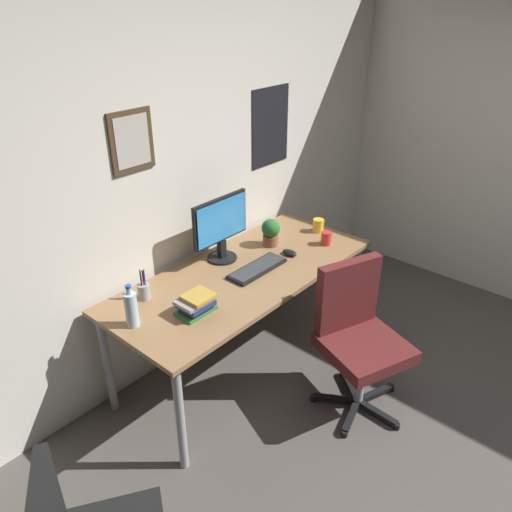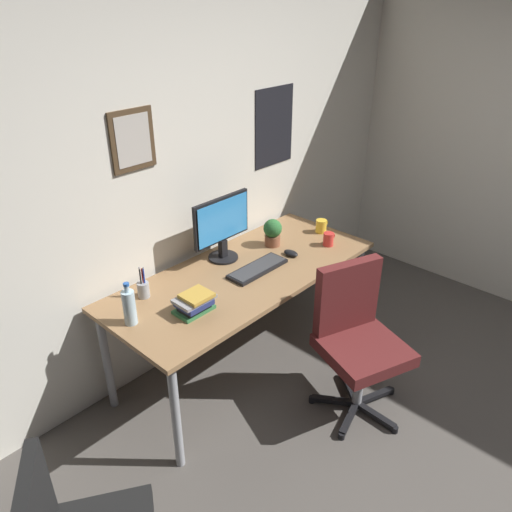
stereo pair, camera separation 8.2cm
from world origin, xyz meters
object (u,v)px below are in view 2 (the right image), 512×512
(coffee_mug_near, at_px, (321,226))
(pen_cup, at_px, (143,289))
(potted_plant, at_px, (273,232))
(book_stack_left, at_px, (195,303))
(keyboard, at_px, (258,268))
(coffee_mug_far, at_px, (329,239))
(water_bottle, at_px, (129,307))
(office_chair, at_px, (356,333))
(computer_mouse, at_px, (291,253))
(monitor, at_px, (222,226))

(coffee_mug_near, distance_m, pen_cup, 1.45)
(potted_plant, bearing_deg, book_stack_left, -166.30)
(keyboard, distance_m, coffee_mug_far, 0.62)
(water_bottle, bearing_deg, coffee_mug_near, -2.41)
(potted_plant, distance_m, book_stack_left, 0.94)
(pen_cup, bearing_deg, coffee_mug_near, -9.33)
(office_chair, bearing_deg, coffee_mug_near, 49.84)
(potted_plant, bearing_deg, pen_cup, 173.84)
(keyboard, distance_m, computer_mouse, 0.30)
(book_stack_left, bearing_deg, office_chair, -42.26)
(coffee_mug_near, distance_m, book_stack_left, 1.32)
(office_chair, distance_m, potted_plant, 0.94)
(coffee_mug_near, bearing_deg, coffee_mug_far, -130.11)
(keyboard, relative_size, computer_mouse, 3.91)
(office_chair, distance_m, coffee_mug_far, 0.79)
(monitor, xyz_separation_m, coffee_mug_far, (0.64, -0.41, -0.19))
(keyboard, relative_size, coffee_mug_near, 3.65)
(pen_cup, xyz_separation_m, book_stack_left, (0.11, -0.33, 0.00))
(keyboard, distance_m, pen_cup, 0.74)
(computer_mouse, xyz_separation_m, book_stack_left, (-0.88, -0.03, 0.04))
(pen_cup, bearing_deg, computer_mouse, -17.28)
(computer_mouse, height_order, coffee_mug_far, coffee_mug_far)
(keyboard, distance_m, book_stack_left, 0.58)
(monitor, relative_size, water_bottle, 1.82)
(office_chair, relative_size, pen_cup, 4.75)
(office_chair, xyz_separation_m, water_bottle, (-1.01, 0.80, 0.32))
(coffee_mug_near, height_order, potted_plant, potted_plant)
(monitor, relative_size, coffee_mug_near, 3.91)
(computer_mouse, relative_size, water_bottle, 0.44)
(potted_plant, height_order, pen_cup, pen_cup)
(water_bottle, relative_size, pen_cup, 1.26)
(book_stack_left, bearing_deg, coffee_mug_near, 4.24)
(coffee_mug_far, relative_size, pen_cup, 0.56)
(pen_cup, distance_m, book_stack_left, 0.35)
(keyboard, xyz_separation_m, coffee_mug_near, (0.74, 0.04, 0.04))
(office_chair, xyz_separation_m, pen_cup, (-0.81, 0.97, 0.27))
(office_chair, height_order, monitor, monitor)
(coffee_mug_far, bearing_deg, water_bottle, 171.06)
(keyboard, bearing_deg, water_bottle, 172.88)
(office_chair, distance_m, keyboard, 0.74)
(coffee_mug_far, bearing_deg, keyboard, 168.39)
(keyboard, bearing_deg, potted_plant, 26.62)
(computer_mouse, distance_m, pen_cup, 1.03)
(monitor, bearing_deg, keyboard, -82.15)
(water_bottle, distance_m, book_stack_left, 0.35)
(office_chair, height_order, pen_cup, office_chair)
(monitor, bearing_deg, coffee_mug_far, -32.35)
(coffee_mug_near, height_order, pen_cup, pen_cup)
(coffee_mug_near, relative_size, coffee_mug_far, 1.06)
(coffee_mug_far, height_order, pen_cup, pen_cup)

